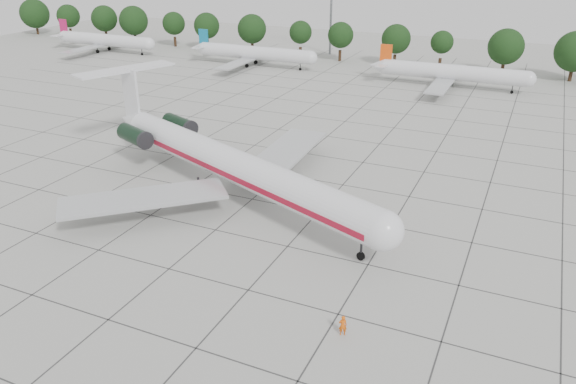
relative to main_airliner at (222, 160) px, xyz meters
name	(u,v)px	position (x,y,z in m)	size (l,w,h in m)	color
ground	(287,246)	(11.94, -8.39, -3.96)	(260.00, 260.00, 0.00)	#ADADA6
apron_joints	(340,188)	(11.94, 6.61, -3.95)	(170.00, 170.00, 0.02)	#383838
main_airliner	(222,160)	(0.00, 0.00, 0.00)	(46.10, 34.78, 11.21)	silver
ground_crew	(343,325)	(21.06, -18.60, -3.11)	(0.62, 0.41, 1.70)	#E9590D
bg_airliner_a	(105,40)	(-71.50, 62.80, -1.05)	(28.24, 27.20, 7.40)	silver
bg_airliner_b	(254,53)	(-28.76, 63.11, -1.05)	(28.24, 27.20, 7.40)	silver
bg_airliner_c	(452,73)	(15.44, 61.10, -1.05)	(28.24, 27.20, 7.40)	silver
tree_line	(396,39)	(0.26, 76.61, 2.02)	(249.86, 8.44, 10.22)	#332114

